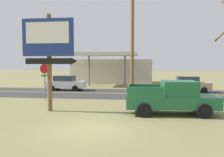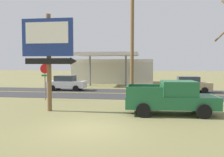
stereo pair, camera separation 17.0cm
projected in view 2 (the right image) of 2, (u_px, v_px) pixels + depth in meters
ground_plane at (87, 129)px, 10.90m from camera, size 180.00×180.00×0.00m
road_asphalt at (119, 93)px, 23.74m from camera, size 140.00×8.00×0.02m
road_centre_line at (119, 93)px, 23.74m from camera, size 126.00×0.20×0.01m
motel_sign at (49, 46)px, 14.67m from camera, size 3.46×0.54×6.00m
stop_sign at (45, 75)px, 19.40m from camera, size 0.80×0.08×2.95m
utility_pole at (132, 35)px, 17.30m from camera, size 1.90×0.26×9.43m
gas_station at (113, 70)px, 37.26m from camera, size 12.00×11.50×4.40m
pickup_green_parked_on_lawn at (172, 98)px, 13.95m from camera, size 5.28×2.42×1.96m
car_white_near_lane at (66, 83)px, 26.52m from camera, size 4.20×2.00×1.64m
car_tan_mid_lane at (189, 84)px, 24.68m from camera, size 4.20×2.00×1.64m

